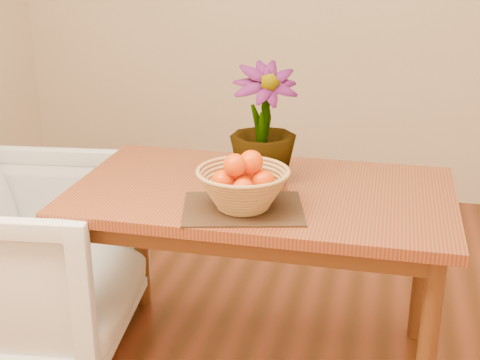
% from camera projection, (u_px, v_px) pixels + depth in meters
% --- Properties ---
extents(table, '(1.40, 0.80, 0.75)m').
position_uv_depth(table, '(261.00, 211.00, 2.50)').
color(table, brown).
rests_on(table, floor).
extents(placemat, '(0.47, 0.39, 0.01)m').
position_uv_depth(placemat, '(243.00, 209.00, 2.28)').
color(placemat, '#3A2215').
rests_on(placemat, table).
extents(wicker_basket, '(0.32, 0.32, 0.13)m').
position_uv_depth(wicker_basket, '(243.00, 190.00, 2.26)').
color(wicker_basket, tan).
rests_on(wicker_basket, placemat).
extents(orange_pile, '(0.21, 0.21, 0.15)m').
position_uv_depth(orange_pile, '(243.00, 176.00, 2.24)').
color(orange_pile, '#FF3004').
rests_on(orange_pile, wicker_basket).
extents(potted_plant, '(0.33, 0.33, 0.44)m').
position_uv_depth(potted_plant, '(263.00, 124.00, 2.48)').
color(potted_plant, '#1D4714').
rests_on(potted_plant, table).
extents(armchair, '(0.86, 0.90, 0.84)m').
position_uv_depth(armchair, '(27.00, 252.00, 2.71)').
color(armchair, gray).
rests_on(armchair, floor).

